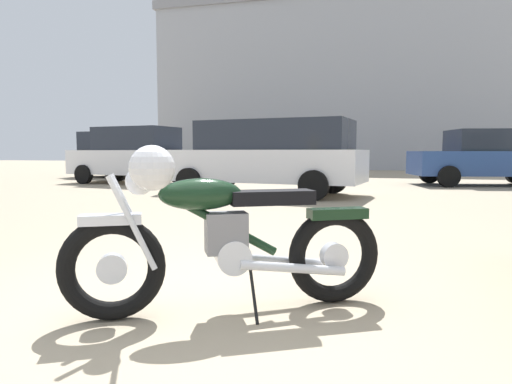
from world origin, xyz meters
TOP-DOWN VIEW (x-y plane):
  - ground_plane at (0.00, 0.00)m, footprint 80.00×80.00m
  - vintage_motorcycle at (0.24, 0.21)m, footprint 1.89×1.15m
  - blue_hatchback_right at (4.30, 12.45)m, footprint 4.46×2.54m
  - dark_sedan_left at (-8.67, 13.33)m, footprint 3.99×2.00m
  - red_hatchback_near at (-1.35, 7.96)m, footprint 4.90×2.45m
  - white_estate_far at (-6.36, 10.45)m, footprint 4.10×2.26m
  - industrial_building at (-1.41, 28.64)m, footprint 21.19×12.11m

SIDE VIEW (x-z plane):
  - ground_plane at x=0.00m, z-range 0.00..0.00m
  - vintage_motorcycle at x=0.24m, z-range -0.04..1.03m
  - blue_hatchback_right at x=4.30m, z-range 0.00..1.67m
  - dark_sedan_left at x=-8.67m, z-range 0.03..1.81m
  - white_estate_far at x=-6.36m, z-range 0.03..1.81m
  - red_hatchback_near at x=-1.35m, z-range 0.07..1.81m
  - industrial_building at x=-1.41m, z-range -4.03..14.05m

